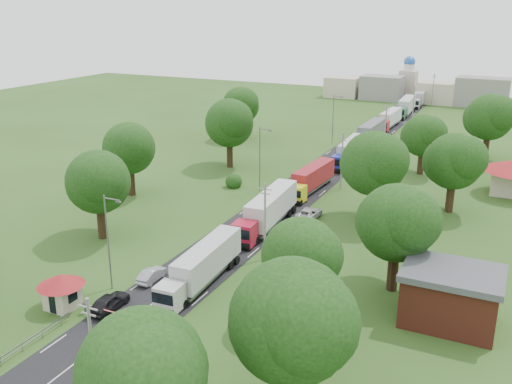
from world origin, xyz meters
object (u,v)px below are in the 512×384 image
Objects in this scene: info_sign at (364,151)px; car_lane_mid at (152,275)px; boom_barrier at (112,313)px; car_lane_front at (109,302)px; truck_0 at (203,265)px; guard_booth at (61,287)px; pedestrian_near at (135,316)px.

info_sign is 1.02× the size of car_lane_mid.
boom_barrier is 2.28m from car_lane_front.
truck_0 is at bearing -93.33° from info_sign.
car_lane_front is (-1.64, 1.58, -0.10)m from boom_barrier.
boom_barrier is 8.33m from car_lane_mid.
guard_booth is 1.09× the size of car_lane_mid.
car_lane_front is 6.62m from car_lane_mid.
boom_barrier is 2.25× the size of info_sign.
truck_0 is at bearing 69.77° from boom_barrier.
boom_barrier is 5.98m from guard_booth.
guard_booth is 0.95× the size of car_lane_front.
pedestrian_near is (3.61, -7.69, 0.18)m from car_lane_mid.
pedestrian_near is at bearing -99.22° from truck_0.
pedestrian_near is (-4.44, -59.50, -2.16)m from info_sign.
truck_0 reaches higher than pedestrian_near.
car_lane_front is (4.20, 1.58, -1.37)m from guard_booth.
info_sign reaches higher than boom_barrier.
info_sign is 0.88× the size of car_lane_front.
info_sign is at bearing 86.67° from truck_0.
pedestrian_near reaches higher than car_lane_mid.
info_sign reaches higher than pedestrian_near.
truck_0 is (3.65, 9.89, 1.19)m from boom_barrier.
guard_booth is 13.71m from truck_0.
info_sign is at bearing -100.03° from car_lane_mid.
truck_0 is 5.60m from car_lane_mid.
guard_booth is at bearing -133.80° from truck_0.
car_lane_front is 1.16× the size of car_lane_mid.
guard_booth is 0.31× the size of truck_0.
truck_0 is 3.53× the size of car_lane_mid.
car_lane_mid is (-5.14, -1.70, -1.42)m from truck_0.
pedestrian_near is at bearing 3.60° from guard_booth.
boom_barrier is at bearing -96.24° from info_sign.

